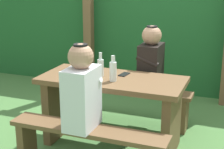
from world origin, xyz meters
TOP-DOWN VIEW (x-y plane):
  - ground_plane at (0.00, 0.00)m, footprint 12.00×12.00m
  - hedge_backdrop at (0.00, 2.16)m, footprint 6.40×0.79m
  - pergola_post_left at (-0.98, 1.59)m, footprint 0.12×0.12m
  - picnic_table at (0.00, 0.00)m, footprint 1.40×0.64m
  - bench_near at (0.00, -0.58)m, footprint 1.40×0.24m
  - bench_far at (0.00, 0.58)m, footprint 1.40×0.24m
  - person_white_shirt at (-0.05, -0.57)m, footprint 0.25×0.35m
  - person_black_coat at (0.23, 0.57)m, footprint 0.25×0.35m
  - drinking_glass at (-0.27, -0.05)m, footprint 0.07×0.07m
  - bottle_left at (0.05, -0.10)m, footprint 0.07×0.07m
  - bottle_right at (-0.12, 0.01)m, footprint 0.06×0.06m
  - cell_phone at (0.08, 0.14)m, footprint 0.09×0.15m

SIDE VIEW (x-z plane):
  - ground_plane at x=0.00m, z-range 0.00..0.00m
  - bench_near at x=0.00m, z-range 0.09..0.52m
  - bench_far at x=0.00m, z-range 0.09..0.52m
  - picnic_table at x=0.00m, z-range 0.13..0.84m
  - cell_phone at x=0.08m, z-range 0.71..0.72m
  - drinking_glass at x=-0.27m, z-range 0.71..0.79m
  - person_white_shirt at x=-0.05m, z-range 0.40..1.12m
  - person_black_coat at x=0.23m, z-range 0.40..1.12m
  - bottle_right at x=-0.12m, z-range 0.68..0.92m
  - bottle_left at x=0.05m, z-range 0.68..0.93m
  - hedge_backdrop at x=0.00m, z-range 0.00..1.63m
  - pergola_post_left at x=-0.98m, z-range 0.00..2.10m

